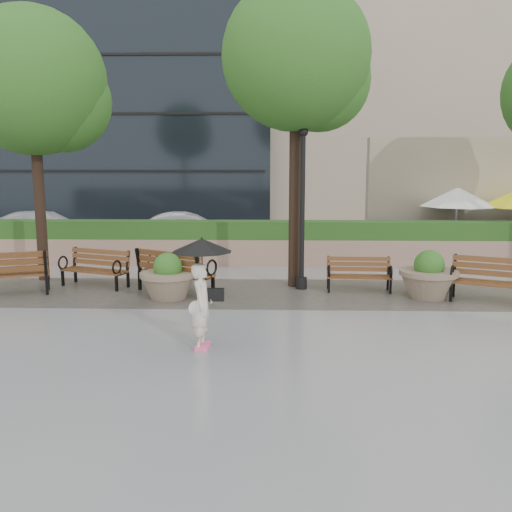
{
  "coord_description": "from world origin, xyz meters",
  "views": [
    {
      "loc": [
        1.13,
        -10.58,
        3.2
      ],
      "look_at": [
        0.76,
        1.92,
        1.1
      ],
      "focal_mm": 40.0,
      "sensor_mm": 36.0,
      "label": 1
    }
  ],
  "objects_px": {
    "lamppost": "(302,219)",
    "car_right": "(188,230)",
    "bench_0": "(5,282)",
    "bench_4": "(494,290)",
    "bench_2": "(175,280)",
    "car_left": "(46,229)",
    "planter_right": "(428,279)",
    "pedestrian": "(202,282)",
    "planter_left": "(168,281)",
    "bench_1": "(95,276)",
    "bench_3": "(359,282)"
  },
  "relations": [
    {
      "from": "bench_2",
      "to": "pedestrian",
      "type": "relative_size",
      "value": 1.09
    },
    {
      "from": "bench_1",
      "to": "pedestrian",
      "type": "relative_size",
      "value": 0.99
    },
    {
      "from": "bench_0",
      "to": "planter_right",
      "type": "bearing_deg",
      "value": 161.46
    },
    {
      "from": "planter_left",
      "to": "lamppost",
      "type": "relative_size",
      "value": 0.33
    },
    {
      "from": "planter_left",
      "to": "car_left",
      "type": "distance_m",
      "value": 9.9
    },
    {
      "from": "planter_left",
      "to": "bench_1",
      "type": "bearing_deg",
      "value": 150.13
    },
    {
      "from": "bench_0",
      "to": "planter_left",
      "type": "bearing_deg",
      "value": 158.14
    },
    {
      "from": "bench_2",
      "to": "planter_right",
      "type": "bearing_deg",
      "value": -152.51
    },
    {
      "from": "bench_4",
      "to": "pedestrian",
      "type": "xyz_separation_m",
      "value": [
        -6.21,
        -3.3,
        0.85
      ]
    },
    {
      "from": "bench_2",
      "to": "car_left",
      "type": "xyz_separation_m",
      "value": [
        -6.06,
        7.27,
        0.36
      ]
    },
    {
      "from": "bench_0",
      "to": "pedestrian",
      "type": "height_order",
      "value": "pedestrian"
    },
    {
      "from": "planter_right",
      "to": "car_right",
      "type": "relative_size",
      "value": 0.35
    },
    {
      "from": "planter_left",
      "to": "pedestrian",
      "type": "bearing_deg",
      "value": -70.6
    },
    {
      "from": "bench_0",
      "to": "bench_4",
      "type": "relative_size",
      "value": 1.06
    },
    {
      "from": "planter_right",
      "to": "car_right",
      "type": "height_order",
      "value": "car_right"
    },
    {
      "from": "lamppost",
      "to": "car_left",
      "type": "height_order",
      "value": "lamppost"
    },
    {
      "from": "lamppost",
      "to": "car_right",
      "type": "height_order",
      "value": "lamppost"
    },
    {
      "from": "car_left",
      "to": "pedestrian",
      "type": "distance_m",
      "value": 13.52
    },
    {
      "from": "car_left",
      "to": "bench_0",
      "type": "bearing_deg",
      "value": -176.89
    },
    {
      "from": "car_left",
      "to": "pedestrian",
      "type": "xyz_separation_m",
      "value": [
        7.24,
        -11.41,
        0.48
      ]
    },
    {
      "from": "planter_right",
      "to": "lamppost",
      "type": "xyz_separation_m",
      "value": [
        -2.94,
        0.84,
        1.32
      ]
    },
    {
      "from": "bench_0",
      "to": "car_right",
      "type": "bearing_deg",
      "value": -130.48
    },
    {
      "from": "bench_1",
      "to": "lamppost",
      "type": "bearing_deg",
      "value": 19.67
    },
    {
      "from": "planter_right",
      "to": "lamppost",
      "type": "height_order",
      "value": "lamppost"
    },
    {
      "from": "car_right",
      "to": "pedestrian",
      "type": "xyz_separation_m",
      "value": [
        2.0,
        -11.83,
        0.52
      ]
    },
    {
      "from": "bench_1",
      "to": "lamppost",
      "type": "xyz_separation_m",
      "value": [
        5.26,
        -0.1,
        1.48
      ]
    },
    {
      "from": "pedestrian",
      "to": "planter_left",
      "type": "bearing_deg",
      "value": 23.84
    },
    {
      "from": "car_left",
      "to": "pedestrian",
      "type": "height_order",
      "value": "pedestrian"
    },
    {
      "from": "bench_0",
      "to": "bench_1",
      "type": "relative_size",
      "value": 1.15
    },
    {
      "from": "car_right",
      "to": "pedestrian",
      "type": "relative_size",
      "value": 2.02
    },
    {
      "from": "bench_0",
      "to": "car_left",
      "type": "height_order",
      "value": "car_left"
    },
    {
      "from": "bench_3",
      "to": "planter_right",
      "type": "distance_m",
      "value": 1.66
    },
    {
      "from": "planter_right",
      "to": "lamppost",
      "type": "distance_m",
      "value": 3.33
    },
    {
      "from": "bench_0",
      "to": "planter_left",
      "type": "height_order",
      "value": "planter_left"
    },
    {
      "from": "planter_left",
      "to": "car_right",
      "type": "relative_size",
      "value": 0.34
    },
    {
      "from": "bench_3",
      "to": "bench_4",
      "type": "xyz_separation_m",
      "value": [
        2.89,
        -1.09,
        0.05
      ]
    },
    {
      "from": "car_right",
      "to": "bench_4",
      "type": "bearing_deg",
      "value": -144.32
    },
    {
      "from": "bench_2",
      "to": "planter_right",
      "type": "distance_m",
      "value": 6.05
    },
    {
      "from": "bench_1",
      "to": "planter_left",
      "type": "height_order",
      "value": "planter_left"
    },
    {
      "from": "bench_0",
      "to": "planter_right",
      "type": "relative_size",
      "value": 1.58
    },
    {
      "from": "lamppost",
      "to": "planter_left",
      "type": "bearing_deg",
      "value": -160.72
    },
    {
      "from": "planter_left",
      "to": "car_left",
      "type": "xyz_separation_m",
      "value": [
        -5.99,
        7.88,
        0.25
      ]
    },
    {
      "from": "planter_left",
      "to": "bench_4",
      "type": "bearing_deg",
      "value": -1.77
    },
    {
      "from": "bench_4",
      "to": "bench_2",
      "type": "bearing_deg",
      "value": -162.81
    },
    {
      "from": "bench_4",
      "to": "planter_left",
      "type": "distance_m",
      "value": 7.46
    },
    {
      "from": "bench_2",
      "to": "car_left",
      "type": "bearing_deg",
      "value": -19.42
    },
    {
      "from": "bench_0",
      "to": "bench_2",
      "type": "height_order",
      "value": "bench_0"
    },
    {
      "from": "planter_left",
      "to": "car_right",
      "type": "bearing_deg",
      "value": 95.22
    },
    {
      "from": "car_left",
      "to": "bench_4",
      "type": "bearing_deg",
      "value": -132.77
    },
    {
      "from": "lamppost",
      "to": "car_right",
      "type": "distance_m",
      "value": 8.27
    }
  ]
}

